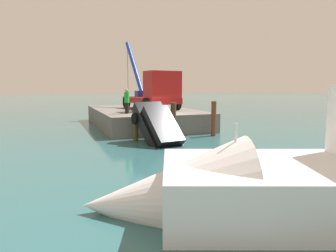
{
  "coord_description": "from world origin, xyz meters",
  "views": [
    {
      "loc": [
        19.52,
        -6.97,
        3.19
      ],
      "look_at": [
        2.27,
        -0.45,
        0.79
      ],
      "focal_mm": 33.22,
      "sensor_mm": 36.0,
      "label": 1
    }
  ],
  "objects": [
    {
      "name": "moored_yacht",
      "position": [
        13.96,
        -0.65,
        0.46
      ],
      "size": [
        8.14,
        14.05,
        5.92
      ],
      "color": "white",
      "rests_on": "ground"
    },
    {
      "name": "ground",
      "position": [
        0.0,
        0.0,
        0.0
      ],
      "size": [
        200.0,
        200.0,
        0.0
      ],
      "primitive_type": "plane",
      "color": "#2D6066"
    },
    {
      "name": "salvaged_car",
      "position": [
        3.66,
        -1.37,
        0.61
      ],
      "size": [
        4.06,
        2.54,
        3.59
      ],
      "color": "black",
      "rests_on": "ground"
    },
    {
      "name": "piling_mid",
      "position": [
        2.3,
        -0.11,
        1.09
      ],
      "size": [
        0.34,
        0.34,
        2.18
      ],
      "primitive_type": "cylinder",
      "color": "#4C3A24",
      "rests_on": "ground"
    },
    {
      "name": "piling_far",
      "position": [
        2.18,
        2.69,
        1.11
      ],
      "size": [
        0.32,
        0.32,
        2.22
      ],
      "primitive_type": "cylinder",
      "color": "brown",
      "rests_on": "ground"
    },
    {
      "name": "dock_worker",
      "position": [
        -1.1,
        -2.15,
        2.16
      ],
      "size": [
        0.34,
        0.34,
        1.67
      ],
      "color": "black",
      "rests_on": "dock"
    },
    {
      "name": "dock",
      "position": [
        -4.59,
        0.0,
        0.66
      ],
      "size": [
        11.87,
        7.34,
        1.31
      ],
      "primitive_type": "cube",
      "color": "slate",
      "rests_on": "ground"
    },
    {
      "name": "piling_near",
      "position": [
        2.16,
        -2.42,
        0.9
      ],
      "size": [
        0.3,
        0.3,
        1.8
      ],
      "primitive_type": "cylinder",
      "color": "#4D4321",
      "rests_on": "ground"
    },
    {
      "name": "crane_truck",
      "position": [
        -3.72,
        0.69,
        2.74
      ],
      "size": [
        9.05,
        3.61,
        6.02
      ],
      "color": "maroon",
      "rests_on": "dock"
    }
  ]
}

